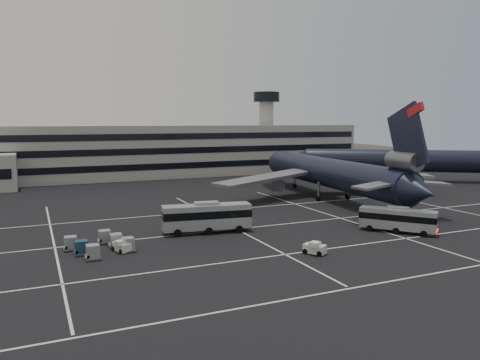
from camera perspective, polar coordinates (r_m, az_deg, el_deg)
name	(u,v)px	position (r m, az deg, el deg)	size (l,w,h in m)	color
ground	(287,231)	(65.82, 5.76, -6.20)	(260.00, 260.00, 0.00)	black
lane_markings	(290,229)	(66.90, 6.16, -5.99)	(90.00, 55.62, 0.01)	silver
terminal	(147,152)	(130.12, -11.23, 3.42)	(125.00, 26.00, 24.00)	gray
hills	(144,177)	(232.51, -11.60, 0.33)	(352.00, 180.00, 44.00)	#38332B
trijet_main	(330,173)	(92.60, 10.89, 0.90)	(47.24, 57.70, 18.08)	black
trijet_far	(406,160)	(125.88, 19.55, 2.34)	(50.35, 38.43, 18.08)	black
bus_near	(398,218)	(67.78, 18.67, -4.47)	(8.15, 9.40, 3.58)	#97999F
bus_far	(207,216)	(64.20, -4.07, -4.39)	(12.40, 4.54, 4.28)	#97999F
tug_a	(122,246)	(56.91, -14.17, -7.84)	(2.13, 2.67, 1.51)	silver
tug_b	(315,248)	(54.98, 9.17, -8.21)	(2.55, 2.84, 1.57)	silver
uld_cluster	(99,244)	(58.10, -16.80, -7.48)	(8.36, 9.02, 1.65)	#2D2D30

